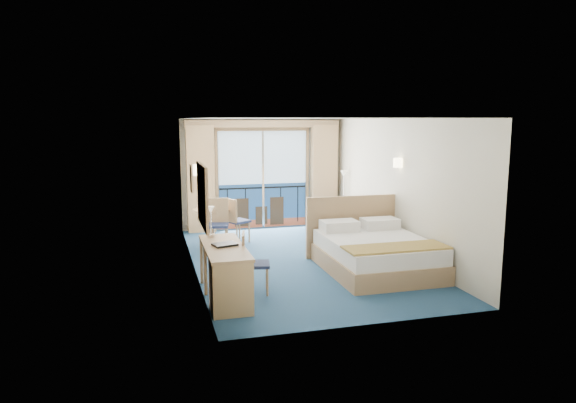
# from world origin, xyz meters

# --- Properties ---
(floor) EXTENTS (6.50, 6.50, 0.00)m
(floor) POSITION_xyz_m (0.00, 0.00, 0.00)
(floor) COLOR navy
(floor) RESTS_ON ground
(room_walls) EXTENTS (4.04, 6.54, 2.72)m
(room_walls) POSITION_xyz_m (0.00, 0.00, 1.78)
(room_walls) COLOR beige
(room_walls) RESTS_ON ground
(balcony_door) EXTENTS (2.36, 0.03, 2.52)m
(balcony_door) POSITION_xyz_m (-0.01, 3.22, 1.14)
(balcony_door) COLOR navy
(balcony_door) RESTS_ON room_walls
(curtain_left) EXTENTS (0.65, 0.22, 2.55)m
(curtain_left) POSITION_xyz_m (-1.55, 3.07, 1.28)
(curtain_left) COLOR tan
(curtain_left) RESTS_ON room_walls
(curtain_right) EXTENTS (0.65, 0.22, 2.55)m
(curtain_right) POSITION_xyz_m (1.55, 3.07, 1.28)
(curtain_right) COLOR tan
(curtain_right) RESTS_ON room_walls
(pelmet) EXTENTS (3.80, 0.25, 0.18)m
(pelmet) POSITION_xyz_m (0.00, 3.10, 2.58)
(pelmet) COLOR #A08457
(pelmet) RESTS_ON room_walls
(mirror) EXTENTS (0.05, 1.25, 0.95)m
(mirror) POSITION_xyz_m (-1.97, -1.50, 1.55)
(mirror) COLOR #A08457
(mirror) RESTS_ON room_walls
(wall_print) EXTENTS (0.04, 0.42, 0.52)m
(wall_print) POSITION_xyz_m (-1.97, 0.45, 1.60)
(wall_print) COLOR #A08457
(wall_print) RESTS_ON room_walls
(sconce_left) EXTENTS (0.18, 0.18, 0.18)m
(sconce_left) POSITION_xyz_m (-1.94, -0.60, 1.85)
(sconce_left) COLOR #FEEDB2
(sconce_left) RESTS_ON room_walls
(sconce_right) EXTENTS (0.18, 0.18, 0.18)m
(sconce_right) POSITION_xyz_m (1.94, -0.15, 1.85)
(sconce_right) COLOR #FEEDB2
(sconce_right) RESTS_ON room_walls
(bed) EXTENTS (1.91, 2.27, 1.20)m
(bed) POSITION_xyz_m (1.11, -0.99, 0.34)
(bed) COLOR #A08457
(bed) RESTS_ON ground
(nightstand) EXTENTS (0.44, 0.42, 0.58)m
(nightstand) POSITION_xyz_m (1.76, 0.49, 0.29)
(nightstand) COLOR tan
(nightstand) RESTS_ON ground
(phone) EXTENTS (0.19, 0.15, 0.08)m
(phone) POSITION_xyz_m (1.72, 0.44, 0.62)
(phone) COLOR silver
(phone) RESTS_ON nightstand
(armchair) EXTENTS (1.13, 1.14, 0.79)m
(armchair) POSITION_xyz_m (1.65, 2.25, 0.40)
(armchair) COLOR #494D58
(armchair) RESTS_ON ground
(floor_lamp) EXTENTS (0.20, 0.20, 1.45)m
(floor_lamp) POSITION_xyz_m (1.87, 2.50, 1.10)
(floor_lamp) COLOR silver
(floor_lamp) RESTS_ON ground
(desk) EXTENTS (0.59, 1.72, 0.81)m
(desk) POSITION_xyz_m (-1.69, -2.19, 0.45)
(desk) COLOR #A08457
(desk) RESTS_ON ground
(desk_chair) EXTENTS (0.49, 0.48, 0.96)m
(desk_chair) POSITION_xyz_m (-1.27, -1.61, 0.54)
(desk_chair) COLOR #20294C
(desk_chair) RESTS_ON ground
(folder) EXTENTS (0.40, 0.34, 0.03)m
(folder) POSITION_xyz_m (-1.68, -1.69, 0.82)
(folder) COLOR black
(folder) RESTS_ON desk
(desk_lamp) EXTENTS (0.13, 0.13, 0.48)m
(desk_lamp) POSITION_xyz_m (-1.80, -1.05, 1.16)
(desk_lamp) COLOR silver
(desk_lamp) RESTS_ON desk
(round_table) EXTENTS (0.84, 0.84, 0.75)m
(round_table) POSITION_xyz_m (-1.43, 1.91, 0.57)
(round_table) COLOR #A08457
(round_table) RESTS_ON ground
(table_chair_a) EXTENTS (0.58, 0.58, 0.99)m
(table_chair_a) POSITION_xyz_m (-0.96, 1.73, 0.56)
(table_chair_a) COLOR #20294C
(table_chair_a) RESTS_ON ground
(table_chair_b) EXTENTS (0.53, 0.54, 1.04)m
(table_chair_b) POSITION_xyz_m (-1.38, 1.40, 0.59)
(table_chair_b) COLOR #20294C
(table_chair_b) RESTS_ON ground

